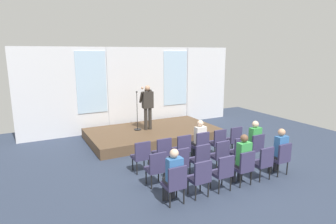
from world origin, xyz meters
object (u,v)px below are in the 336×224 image
(chair_r0_c3, at_px, (201,144))
(audience_r1_c5, at_px, (254,139))
(audience_r0_c3, at_px, (199,138))
(chair_r0_c4, at_px, (218,141))
(chair_r0_c2, at_px, (182,147))
(chair_r1_c3, at_px, (220,154))
(audience_r2_c0, at_px, (173,173))
(chair_r2_c5, at_px, (281,157))
(speaker, at_px, (147,104))
(audience_r2_c5, at_px, (279,149))
(chair_r0_c1, at_px, (163,151))
(chair_r2_c4, at_px, (263,161))
(chair_r0_c0, at_px, (141,155))
(chair_r1_c5, at_px, (255,147))
(chair_r2_c2, at_px, (223,171))
(chair_r2_c3, at_px, (244,166))
(chair_r1_c4, at_px, (238,150))
(chair_r0_c5, at_px, (234,138))
(chair_r2_c0, at_px, (175,182))
(chair_r2_c1, at_px, (200,176))
(chair_r1_c0, at_px, (156,167))
(chair_r1_c1, at_px, (179,162))
(mic_stand, at_px, (137,122))
(chair_r1_c2, at_px, (200,158))
(audience_r2_c3, at_px, (242,157))

(chair_r0_c3, relative_size, audience_r1_c5, 0.70)
(audience_r0_c3, xyz_separation_m, chair_r0_c4, (0.68, -0.08, -0.19))
(chair_r0_c2, xyz_separation_m, chair_r1_c3, (0.68, -0.99, 0.00))
(audience_r2_c0, relative_size, chair_r2_c5, 1.39)
(speaker, distance_m, audience_r0_c3, 3.00)
(audience_r2_c5, bearing_deg, chair_r0_c1, 145.00)
(audience_r0_c3, distance_m, chair_r2_c4, 2.18)
(chair_r0_c0, bearing_deg, speaker, 63.07)
(chair_r1_c5, height_order, chair_r2_c2, same)
(chair_r2_c3, relative_size, chair_r2_c4, 1.00)
(chair_r1_c4, bearing_deg, audience_r2_c5, -53.29)
(chair_r0_c2, xyz_separation_m, chair_r0_c5, (2.03, 0.00, 0.00))
(chair_r2_c0, height_order, chair_r2_c1, same)
(chair_r0_c4, relative_size, chair_r2_c0, 1.00)
(audience_r0_c3, height_order, chair_r0_c5, audience_r0_c3)
(chair_r2_c0, bearing_deg, chair_r1_c0, 90.00)
(audience_r0_c3, distance_m, chair_r2_c5, 2.47)
(audience_r0_c3, bearing_deg, chair_r0_c3, -90.00)
(chair_r0_c5, bearing_deg, chair_r1_c1, -159.95)
(chair_r0_c4, distance_m, chair_r2_c1, 2.84)
(chair_r2_c5, bearing_deg, audience_r2_c5, 90.00)
(mic_stand, relative_size, chair_r2_c2, 1.65)
(chair_r0_c3, xyz_separation_m, chair_r0_c4, (0.68, 0.00, 0.00))
(audience_r2_c5, bearing_deg, chair_r1_c0, 164.99)
(chair_r0_c1, bearing_deg, audience_r2_c5, -35.00)
(chair_r1_c5, bearing_deg, chair_r1_c3, 180.00)
(chair_r0_c5, height_order, chair_r2_c1, same)
(chair_r0_c3, xyz_separation_m, chair_r2_c3, (0.00, -1.98, 0.00))
(chair_r0_c1, height_order, chair_r0_c4, same)
(mic_stand, xyz_separation_m, chair_r1_c2, (0.25, -4.07, -0.16))
(audience_r2_c0, bearing_deg, chair_r1_c5, 14.99)
(audience_r1_c5, xyz_separation_m, audience_r2_c0, (-3.39, -0.99, -0.02))
(chair_r1_c3, distance_m, audience_r2_c5, 1.64)
(audience_r2_c3, bearing_deg, audience_r0_c3, 90.00)
(chair_r1_c0, xyz_separation_m, chair_r1_c3, (2.03, 0.00, 0.00))
(chair_r0_c2, height_order, chair_r1_c3, same)
(chair_r0_c4, bearing_deg, chair_r2_c4, -90.00)
(speaker, height_order, chair_r0_c2, speaker)
(mic_stand, bearing_deg, chair_r2_c2, -87.20)
(chair_r1_c1, height_order, audience_r2_c5, audience_r2_c5)
(chair_r1_c4, xyz_separation_m, audience_r2_c5, (0.68, -0.91, 0.21))
(chair_r0_c0, xyz_separation_m, chair_r1_c1, (0.68, -0.99, 0.00))
(chair_r0_c2, relative_size, audience_r0_c3, 0.72)
(speaker, xyz_separation_m, chair_r1_c0, (-1.50, -3.95, -0.86))
(chair_r2_c4, xyz_separation_m, audience_r2_c5, (0.68, 0.08, 0.21))
(chair_r1_c0, bearing_deg, chair_r0_c3, 25.94)
(chair_r1_c0, height_order, chair_r2_c0, same)
(chair_r0_c4, distance_m, chair_r2_c4, 1.98)
(chair_r1_c0, relative_size, chair_r1_c1, 1.00)
(speaker, bearing_deg, chair_r1_c2, -92.13)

